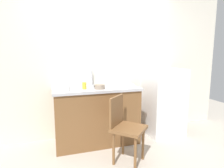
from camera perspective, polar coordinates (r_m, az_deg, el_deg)
ground_plane at (r=2.81m, az=2.91°, el=-21.92°), size 8.00×8.00×0.00m
back_wall at (r=3.37m, az=-2.92°, el=6.37°), size 4.80×0.10×2.58m
cabinet_base at (r=3.14m, az=-4.70°, el=-9.66°), size 1.31×0.60×0.88m
countertop at (r=3.02m, az=-4.81°, el=-1.39°), size 1.35×0.64×0.04m
faucet at (r=3.24m, az=-6.12°, el=1.81°), size 0.02×0.02×0.24m
refrigerator at (r=3.56m, az=15.11°, el=-5.09°), size 0.61×0.62×1.19m
chair at (r=2.58m, az=3.85°, el=-12.48°), size 0.57×0.57×0.89m
dish_tray at (r=3.10m, az=3.51°, el=-0.28°), size 0.28×0.20×0.05m
terracotta_bowl at (r=2.88m, az=-3.72°, el=-0.79°), size 0.15×0.15×0.07m
hotplate at (r=3.09m, az=-3.97°, el=-0.60°), size 0.17×0.17×0.02m
cup_yellow at (r=2.90m, az=-8.35°, el=-0.48°), size 0.06×0.06×0.10m
cup_white at (r=2.80m, az=-13.24°, el=-1.29°), size 0.07×0.07×0.07m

